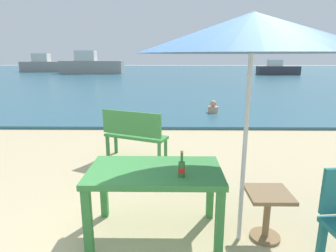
{
  "coord_description": "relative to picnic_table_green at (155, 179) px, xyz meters",
  "views": [
    {
      "loc": [
        -0.04,
        -2.31,
        1.92
      ],
      "look_at": [
        -0.11,
        3.0,
        0.6
      ],
      "focal_mm": 30.3,
      "sensor_mm": 36.0,
      "label": 1
    }
  ],
  "objects": [
    {
      "name": "bench_green_left",
      "position": [
        -0.52,
        2.28,
        -0.11
      ],
      "size": [
        1.25,
        0.8,
        0.95
      ],
      "color": "#3D8C42",
      "rests_on": "ground_plane"
    },
    {
      "name": "boat_sailboat",
      "position": [
        -8.47,
        28.12,
        0.29
      ],
      "size": [
        6.57,
        1.79,
        2.39
      ],
      "color": "gray",
      "rests_on": "sea_water"
    },
    {
      "name": "beer_bottle_amber",
      "position": [
        0.27,
        -0.19,
        0.2
      ],
      "size": [
        0.07,
        0.07,
        0.26
      ],
      "color": "#2D662D",
      "rests_on": "picnic_table_green"
    },
    {
      "name": "sea_water",
      "position": [
        0.21,
        29.54,
        -0.61
      ],
      "size": [
        120.0,
        50.0,
        0.08
      ],
      "primitive_type": "cube",
      "color": "#2D6075",
      "rests_on": "ground_plane"
    },
    {
      "name": "patio_umbrella",
      "position": [
        0.9,
        -0.09,
        1.47
      ],
      "size": [
        2.1,
        2.1,
        2.3
      ],
      "color": "silver",
      "rests_on": "ground_plane"
    },
    {
      "name": "picnic_table_green",
      "position": [
        0.0,
        0.0,
        0.0
      ],
      "size": [
        1.4,
        0.8,
        0.76
      ],
      "color": "#3D8C42",
      "rests_on": "ground_plane"
    },
    {
      "name": "boat_barge",
      "position": [
        10.79,
        26.26,
        -0.03
      ],
      "size": [
        4.13,
        1.13,
        1.5
      ],
      "color": "#38383F",
      "rests_on": "sea_water"
    },
    {
      "name": "swimmer_person",
      "position": [
        1.56,
        6.55,
        -0.41
      ],
      "size": [
        0.34,
        0.34,
        0.41
      ],
      "color": "tan",
      "rests_on": "sea_water"
    },
    {
      "name": "side_table_wood",
      "position": [
        1.19,
        -0.07,
        -0.3
      ],
      "size": [
        0.44,
        0.44,
        0.54
      ],
      "color": "olive",
      "rests_on": "ground_plane"
    },
    {
      "name": "boat_cargo_ship",
      "position": [
        -14.92,
        31.67,
        0.19
      ],
      "size": [
        5.84,
        1.59,
        2.13
      ],
      "color": "gray",
      "rests_on": "sea_water"
    }
  ]
}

